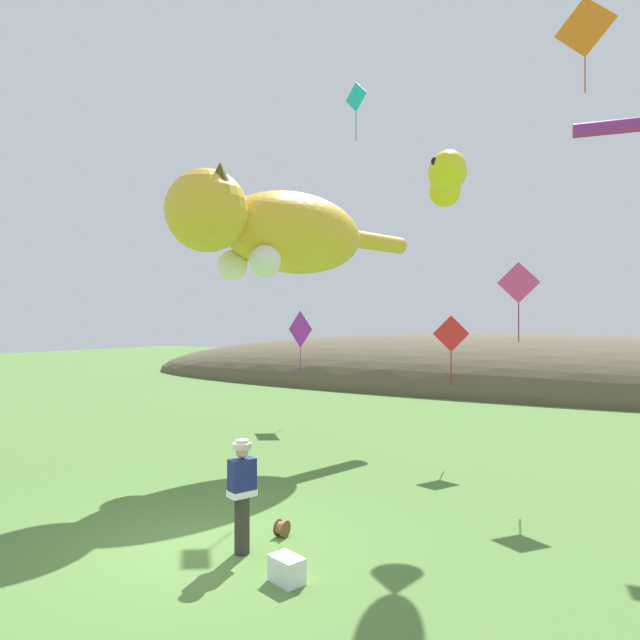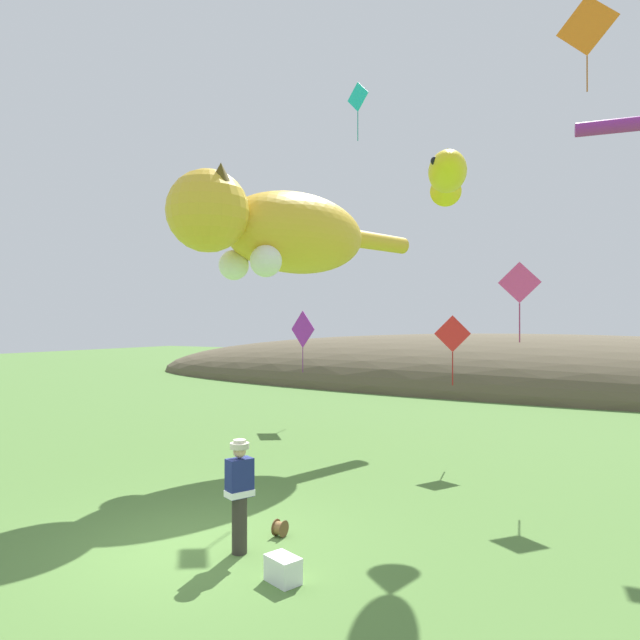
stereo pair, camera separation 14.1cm
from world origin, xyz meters
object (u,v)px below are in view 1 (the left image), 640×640
at_px(kite_diamond_violet, 300,330).
at_px(kite_diamond_red, 451,335).
at_px(kite_tube_streamer, 622,126).
at_px(picnic_cooler, 287,569).
at_px(kite_diamond_orange, 585,27).
at_px(kite_fish_windsock, 447,176).
at_px(kite_giant_cat, 278,231).
at_px(festival_attendant, 242,492).
at_px(kite_diamond_teal, 356,98).
at_px(kite_diamond_pink, 519,284).
at_px(kite_spool, 282,528).

bearing_deg(kite_diamond_violet, kite_diamond_red, -22.37).
xyz_separation_m(kite_tube_streamer, kite_diamond_violet, (-10.47, 1.53, -5.23)).
xyz_separation_m(picnic_cooler, kite_diamond_violet, (-6.56, 11.15, 3.19)).
height_order(kite_diamond_orange, kite_diamond_violet, kite_diamond_orange).
height_order(kite_fish_windsock, kite_diamond_orange, kite_diamond_orange).
height_order(kite_giant_cat, kite_diamond_violet, kite_giant_cat).
distance_m(festival_attendant, kite_tube_streamer, 12.93).
height_order(kite_diamond_teal, kite_diamond_pink, kite_diamond_teal).
bearing_deg(kite_diamond_red, kite_spool, -96.52).
bearing_deg(kite_diamond_orange, kite_spool, -118.58).
bearing_deg(kite_tube_streamer, kite_diamond_violet, 171.70).
bearing_deg(festival_attendant, picnic_cooler, -23.44).
distance_m(picnic_cooler, kite_diamond_violet, 13.32).
relative_size(kite_fish_windsock, kite_diamond_red, 1.56).
xyz_separation_m(festival_attendant, kite_giant_cat, (-3.41, 6.16, 5.23)).
distance_m(picnic_cooler, kite_tube_streamer, 13.37).
height_order(kite_spool, kite_fish_windsock, kite_fish_windsock).
height_order(kite_diamond_red, kite_diamond_pink, kite_diamond_pink).
distance_m(kite_diamond_orange, kite_diamond_violet, 12.52).
bearing_deg(kite_diamond_teal, kite_giant_cat, -116.89).
height_order(festival_attendant, kite_tube_streamer, kite_tube_streamer).
bearing_deg(kite_spool, kite_tube_streamer, 59.23).
height_order(picnic_cooler, kite_diamond_pink, kite_diamond_pink).
bearing_deg(picnic_cooler, kite_giant_cat, 124.40).
xyz_separation_m(festival_attendant, kite_diamond_teal, (-2.16, 8.61, 9.59)).
distance_m(kite_diamond_teal, kite_diamond_pink, 8.23).
bearing_deg(kite_tube_streamer, kite_diamond_teal, -175.93).
distance_m(kite_spool, kite_diamond_pink, 7.63).
bearing_deg(kite_diamond_violet, kite_spool, -60.26).
bearing_deg(kite_diamond_orange, kite_diamond_pink, -122.63).
bearing_deg(kite_diamond_teal, kite_diamond_orange, -1.56).
distance_m(kite_tube_streamer, kite_diamond_orange, 2.62).
height_order(kite_spool, kite_tube_streamer, kite_tube_streamer).
bearing_deg(kite_fish_windsock, kite_giant_cat, 167.85).
xyz_separation_m(kite_fish_windsock, kite_diamond_pink, (1.25, 1.43, -2.32)).
xyz_separation_m(festival_attendant, kite_diamond_violet, (-5.41, 10.65, 2.42)).
xyz_separation_m(kite_fish_windsock, kite_diamond_teal, (-3.92, 3.56, 3.72)).
bearing_deg(picnic_cooler, kite_tube_streamer, 67.92).
height_order(festival_attendant, kite_spool, festival_attendant).
distance_m(kite_spool, kite_diamond_red, 7.83).
distance_m(kite_giant_cat, kite_diamond_red, 5.57).
xyz_separation_m(kite_fish_windsock, kite_diamond_violet, (-7.17, 5.60, -3.46)).
distance_m(festival_attendant, kite_diamond_teal, 13.07).
relative_size(kite_diamond_pink, kite_diamond_orange, 0.76).
bearing_deg(kite_diamond_pink, kite_diamond_teal, 157.54).
distance_m(kite_spool, kite_fish_windsock, 8.03).
bearing_deg(kite_diamond_pink, kite_giant_cat, -177.19).
height_order(kite_fish_windsock, kite_diamond_violet, kite_fish_windsock).
relative_size(picnic_cooler, kite_tube_streamer, 0.25).
height_order(kite_giant_cat, kite_diamond_red, kite_giant_cat).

